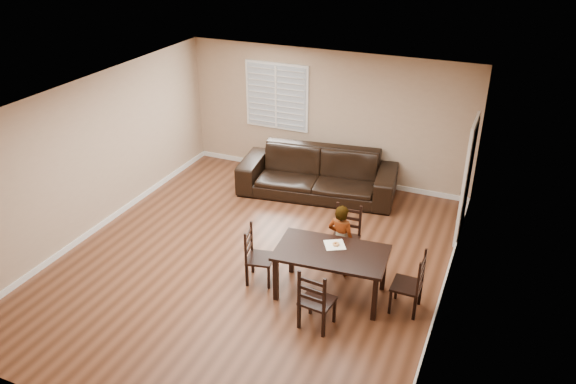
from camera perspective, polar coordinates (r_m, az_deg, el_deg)
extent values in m
plane|color=brown|center=(9.23, -3.62, -7.00)|extent=(7.00, 7.00, 0.00)
cube|color=tan|center=(11.53, 3.98, 7.67)|extent=(6.00, 0.04, 2.70)
cube|color=tan|center=(6.14, -19.01, -12.99)|extent=(6.00, 0.04, 2.70)
cube|color=tan|center=(10.16, -19.21, 3.45)|extent=(0.04, 7.00, 2.70)
cube|color=tan|center=(7.81, 16.25, -3.34)|extent=(0.04, 7.00, 2.70)
cube|color=white|center=(8.04, -4.18, 9.17)|extent=(6.00, 7.00, 0.04)
cube|color=white|center=(11.78, -1.17, 9.68)|extent=(1.40, 0.08, 1.40)
cube|color=white|center=(9.92, 17.71, 1.03)|extent=(0.06, 0.94, 2.05)
cylinder|color=#332114|center=(9.68, 17.26, -0.05)|extent=(0.06, 0.06, 0.02)
cube|color=white|center=(12.01, 3.76, 1.78)|extent=(6.00, 0.03, 0.10)
cube|color=white|center=(10.71, -18.11, -2.94)|extent=(0.03, 7.00, 0.10)
cube|color=white|center=(8.52, 15.02, -10.90)|extent=(0.03, 7.00, 0.10)
cube|color=black|center=(8.11, 4.44, -6.17)|extent=(1.67, 1.03, 0.04)
cube|color=black|center=(8.20, -1.24, -8.85)|extent=(0.08, 0.08, 0.70)
cube|color=black|center=(7.92, 8.80, -10.67)|extent=(0.08, 0.08, 0.70)
cube|color=black|center=(8.77, 0.38, -6.17)|extent=(0.08, 0.08, 0.70)
cube|color=black|center=(8.52, 9.71, -7.75)|extent=(0.08, 0.08, 0.70)
cube|color=black|center=(9.02, 5.80, -4.84)|extent=(0.46, 0.43, 0.04)
cube|color=black|center=(9.14, 6.11, -3.91)|extent=(0.44, 0.06, 0.97)
cube|color=black|center=(9.03, 4.29, -6.36)|extent=(0.04, 0.04, 0.40)
cube|color=black|center=(8.96, 6.62, -6.79)|extent=(0.04, 0.04, 0.40)
cube|color=black|center=(9.31, 4.89, -5.25)|extent=(0.04, 0.04, 0.40)
cube|color=black|center=(9.24, 7.15, -5.65)|extent=(0.04, 0.04, 0.40)
cube|color=black|center=(7.72, 2.99, -10.98)|extent=(0.47, 0.44, 0.04)
cube|color=black|center=(7.55, 2.38, -11.33)|extent=(0.43, 0.08, 0.95)
cube|color=black|center=(7.91, 4.73, -11.92)|extent=(0.04, 0.04, 0.39)
cube|color=black|center=(8.03, 2.30, -11.14)|extent=(0.04, 0.04, 0.39)
cube|color=black|center=(7.67, 3.63, -13.33)|extent=(0.04, 0.04, 0.39)
cube|color=black|center=(7.80, 1.14, -12.50)|extent=(0.04, 0.04, 0.39)
cube|color=black|center=(8.57, -2.82, -6.76)|extent=(0.47, 0.49, 0.04)
cube|color=black|center=(8.57, -3.98, -6.27)|extent=(0.13, 0.41, 0.92)
cube|color=black|center=(8.51, -1.97, -8.70)|extent=(0.04, 0.04, 0.38)
cube|color=black|center=(8.80, -1.46, -7.36)|extent=(0.04, 0.04, 0.38)
cube|color=black|center=(8.57, -4.17, -8.45)|extent=(0.04, 0.04, 0.38)
cube|color=black|center=(8.86, -3.58, -7.12)|extent=(0.04, 0.04, 0.38)
cube|color=black|center=(8.16, 11.96, -9.27)|extent=(0.40, 0.43, 0.04)
cube|color=black|center=(8.10, 13.26, -9.14)|extent=(0.04, 0.43, 0.95)
cube|color=black|center=(8.45, 10.96, -9.50)|extent=(0.04, 0.04, 0.39)
cube|color=black|center=(8.16, 10.34, -10.94)|extent=(0.04, 0.04, 0.39)
cube|color=black|center=(8.41, 13.25, -9.98)|extent=(0.04, 0.04, 0.39)
cube|color=black|center=(8.12, 12.71, -11.45)|extent=(0.04, 0.04, 0.39)
imported|color=gray|center=(8.66, 5.37, -4.88)|extent=(0.48, 0.35, 1.20)
cube|color=white|center=(8.24, 4.76, -5.37)|extent=(0.39, 0.39, 0.00)
torus|color=#D18A4B|center=(8.23, 4.90, -5.29)|extent=(0.10, 0.10, 0.03)
torus|color=white|center=(8.22, 4.90, -5.22)|extent=(0.09, 0.09, 0.02)
imported|color=black|center=(11.12, 3.01, 1.90)|extent=(3.19, 1.60, 0.89)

